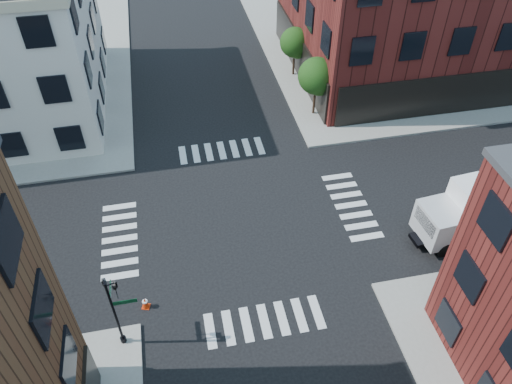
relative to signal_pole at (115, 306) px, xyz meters
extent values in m
plane|color=black|center=(6.72, 6.68, -2.86)|extent=(120.00, 120.00, 0.00)
cube|color=gray|center=(27.72, 27.68, -2.78)|extent=(30.00, 30.00, 0.15)
cylinder|color=black|center=(14.22, 16.68, -1.97)|extent=(0.18, 0.18, 1.47)
cylinder|color=black|center=(14.22, 16.68, -1.24)|extent=(0.12, 0.12, 1.47)
sphere|color=black|center=(14.22, 16.68, 0.44)|extent=(2.69, 2.69, 2.69)
sphere|color=black|center=(14.47, 16.58, -0.10)|extent=(1.85, 1.85, 1.85)
cylinder|color=black|center=(14.22, 22.68, -2.04)|extent=(0.18, 0.18, 1.33)
cylinder|color=black|center=(14.22, 22.68, -1.38)|extent=(0.12, 0.12, 1.33)
sphere|color=black|center=(14.22, 22.68, 0.14)|extent=(2.43, 2.43, 2.43)
sphere|color=black|center=(14.47, 22.58, -0.35)|extent=(1.67, 1.67, 1.67)
cylinder|color=black|center=(-0.08, -0.12, -0.56)|extent=(0.12, 0.12, 4.60)
cylinder|color=black|center=(-0.08, -0.12, -2.56)|extent=(0.28, 0.28, 0.30)
cube|color=#053819|center=(0.47, -0.12, 0.29)|extent=(1.10, 0.03, 0.22)
cube|color=#053819|center=(-0.08, 0.43, 0.54)|extent=(0.03, 1.10, 0.22)
imported|color=black|center=(0.27, -0.02, 1.04)|extent=(0.22, 0.18, 1.10)
imported|color=black|center=(-0.18, 0.23, 1.04)|extent=(0.18, 0.22, 1.10)
cube|color=white|center=(21.04, 3.25, -0.78)|extent=(5.96, 3.01, 3.07)
cube|color=maroon|center=(20.92, 4.50, -0.78)|extent=(2.17, 0.24, 0.69)
cube|color=silver|center=(17.29, 2.90, -1.32)|extent=(2.20, 2.55, 1.98)
cube|color=black|center=(16.36, 2.81, -0.97)|extent=(0.28, 1.88, 0.89)
cube|color=black|center=(19.86, 3.14, -2.36)|extent=(7.99, 1.73, 0.25)
cylinder|color=black|center=(17.39, 1.86, -2.36)|extent=(1.02, 0.44, 0.99)
cylinder|color=black|center=(17.20, 3.93, -2.36)|extent=(1.02, 0.44, 0.99)
cylinder|color=black|center=(20.94, 2.20, -2.36)|extent=(1.02, 0.44, 0.99)
cylinder|color=black|center=(20.75, 4.27, -2.36)|extent=(1.02, 0.44, 0.99)
cylinder|color=black|center=(23.12, 4.49, -2.36)|extent=(1.02, 0.44, 0.99)
cube|color=red|center=(1.02, 1.71, -2.84)|extent=(0.48, 0.48, 0.04)
cone|color=red|center=(1.02, 1.71, -2.50)|extent=(0.46, 0.46, 0.71)
cylinder|color=white|center=(1.02, 1.71, -2.40)|extent=(0.27, 0.27, 0.08)
camera|label=1|loc=(3.55, -13.73, 18.59)|focal=35.00mm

